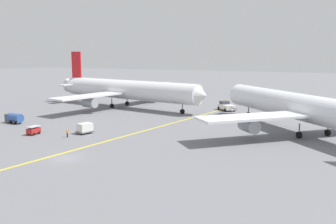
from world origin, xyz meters
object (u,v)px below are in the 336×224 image
at_px(pushback_tug, 226,106).
at_px(ground_crew_wing_walker_right, 67,133).
at_px(gse_baggage_cart_near_cluster, 34,130).
at_px(gse_fuel_bowser_stubby, 14,118).
at_px(airliner_being_pushed, 304,108).
at_px(gse_container_dolly_flat, 85,128).
at_px(airliner_at_gate_left, 127,90).
at_px(jet_bridge, 164,88).

distance_m(pushback_tug, ground_crew_wing_walker_right, 50.67).
distance_m(gse_baggage_cart_near_cluster, ground_crew_wing_walker_right, 7.92).
bearing_deg(gse_baggage_cart_near_cluster, gse_fuel_bowser_stubby, 152.15).
bearing_deg(gse_baggage_cart_near_cluster, ground_crew_wing_walker_right, 7.39).
distance_m(airliner_being_pushed, gse_baggage_cart_near_cluster, 54.99).
relative_size(airliner_being_pushed, gse_container_dolly_flat, 12.37).
distance_m(gse_baggage_cart_near_cluster, gse_fuel_bowser_stubby, 15.23).
distance_m(airliner_at_gate_left, gse_container_dolly_flat, 37.92).
xyz_separation_m(gse_fuel_bowser_stubby, jet_bridge, (10.05, 59.31, 2.46)).
distance_m(gse_container_dolly_flat, ground_crew_wing_walker_right, 4.39).
relative_size(gse_fuel_bowser_stubby, gse_container_dolly_flat, 1.38).
bearing_deg(airliner_being_pushed, ground_crew_wing_walker_right, -150.41).
distance_m(airliner_at_gate_left, gse_baggage_cart_near_cluster, 41.32).
relative_size(airliner_at_gate_left, pushback_tug, 7.27).
xyz_separation_m(airliner_at_gate_left, gse_container_dolly_flat, (12.30, -35.62, -4.22)).
bearing_deg(gse_baggage_cart_near_cluster, airliner_at_gate_left, 94.90).
relative_size(airliner_at_gate_left, gse_baggage_cart_near_cluster, 19.84).
xyz_separation_m(airliner_at_gate_left, ground_crew_wing_walker_right, (11.36, -39.90, -4.51)).
xyz_separation_m(gse_fuel_bowser_stubby, ground_crew_wing_walker_right, (21.32, -6.10, -0.45)).
relative_size(pushback_tug, ground_crew_wing_walker_right, 4.51).
distance_m(airliner_at_gate_left, gse_fuel_bowser_stubby, 35.47).
distance_m(gse_baggage_cart_near_cluster, jet_bridge, 66.58).
height_order(airliner_being_pushed, gse_baggage_cart_near_cluster, airliner_being_pushed).
distance_m(airliner_being_pushed, ground_crew_wing_walker_right, 47.60).
bearing_deg(airliner_at_gate_left, jet_bridge, 89.78).
relative_size(gse_fuel_bowser_stubby, jet_bridge, 0.29).
height_order(airliner_being_pushed, jet_bridge, airliner_being_pushed).
xyz_separation_m(airliner_being_pushed, gse_container_dolly_flat, (-40.28, -19.12, -4.12)).
bearing_deg(airliner_at_gate_left, ground_crew_wing_walker_right, -74.11).
relative_size(pushback_tug, gse_container_dolly_flat, 2.07).
xyz_separation_m(ground_crew_wing_walker_right, jet_bridge, (-11.26, 65.41, 2.92)).
bearing_deg(ground_crew_wing_walker_right, pushback_tug, 69.74).
xyz_separation_m(gse_container_dolly_flat, ground_crew_wing_walker_right, (-0.94, -4.28, -0.30)).
bearing_deg(jet_bridge, airliner_at_gate_left, -90.22).
xyz_separation_m(airliner_being_pushed, pushback_tug, (-23.67, 24.13, -4.06)).
bearing_deg(gse_container_dolly_flat, airliner_at_gate_left, 109.05).
bearing_deg(pushback_tug, airliner_being_pushed, -45.56).
xyz_separation_m(pushback_tug, ground_crew_wing_walker_right, (-17.54, -47.54, -0.36)).
bearing_deg(gse_fuel_bowser_stubby, airliner_being_pushed, 15.47).
relative_size(gse_container_dolly_flat, jet_bridge, 0.21).
relative_size(gse_baggage_cart_near_cluster, jet_bridge, 0.16).
xyz_separation_m(pushback_tug, gse_baggage_cart_near_cluster, (-25.40, -48.55, -0.37)).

